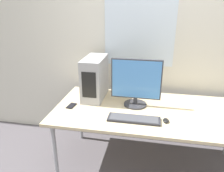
# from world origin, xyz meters

# --- Properties ---
(wall_back) EXTENTS (8.00, 0.07, 2.70)m
(wall_back) POSITION_xyz_m (-0.00, 1.05, 1.35)
(wall_back) COLOR beige
(wall_back) RESTS_ON ground_plane
(desk) EXTENTS (1.95, 0.92, 0.70)m
(desk) POSITION_xyz_m (0.00, 0.46, 0.66)
(desk) COLOR #D1BA8E
(desk) RESTS_ON ground_plane
(pc_tower) EXTENTS (0.21, 0.46, 0.45)m
(pc_tower) POSITION_xyz_m (-0.64, 0.67, 0.93)
(pc_tower) COLOR #9E9EA3
(pc_tower) RESTS_ON desk
(monitor_main) EXTENTS (0.50, 0.24, 0.49)m
(monitor_main) POSITION_xyz_m (-0.18, 0.54, 0.95)
(monitor_main) COLOR #333338
(monitor_main) RESTS_ON desk
(keyboard) EXTENTS (0.48, 0.15, 0.02)m
(keyboard) POSITION_xyz_m (-0.16, 0.23, 0.71)
(keyboard) COLOR #28282D
(keyboard) RESTS_ON desk
(mouse) EXTENTS (0.05, 0.08, 0.03)m
(mouse) POSITION_xyz_m (0.13, 0.25, 0.71)
(mouse) COLOR black
(mouse) RESTS_ON desk
(cell_phone) EXTENTS (0.08, 0.13, 0.01)m
(cell_phone) POSITION_xyz_m (-0.82, 0.39, 0.71)
(cell_phone) COLOR black
(cell_phone) RESTS_ON desk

